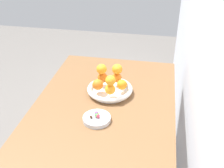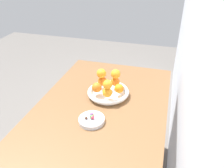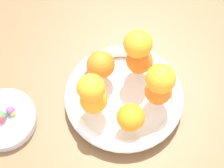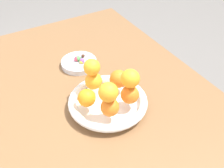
{
  "view_description": "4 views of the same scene",
  "coord_description": "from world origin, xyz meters",
  "views": [
    {
      "loc": [
        1.23,
        0.27,
        1.62
      ],
      "look_at": [
        -0.09,
        0.02,
        0.81
      ],
      "focal_mm": 45.0,
      "sensor_mm": 36.0,
      "label": 1
    },
    {
      "loc": [
        0.99,
        0.33,
        1.52
      ],
      "look_at": [
        -0.1,
        0.04,
        0.83
      ],
      "focal_mm": 35.0,
      "sensor_mm": 36.0,
      "label": 2
    },
    {
      "loc": [
        0.01,
        0.33,
        1.43
      ],
      "look_at": [
        -0.07,
        0.02,
        0.86
      ],
      "focal_mm": 55.0,
      "sensor_mm": 36.0,
      "label": 3
    },
    {
      "loc": [
        -0.68,
        0.33,
        1.4
      ],
      "look_at": [
        -0.12,
        0.0,
        0.85
      ],
      "focal_mm": 45.0,
      "sensor_mm": 36.0,
      "label": 4
    }
  ],
  "objects": [
    {
      "name": "candy_ball_1",
      "position": [
        0.16,
        0.0,
        0.77
      ],
      "size": [
        0.02,
        0.02,
        0.02
      ],
      "primitive_type": "sphere",
      "color": "#C6384C",
      "rests_on": "candy_dish"
    },
    {
      "name": "orange_1",
      "position": [
        -0.15,
        -0.04,
        0.81
      ],
      "size": [
        0.06,
        0.06,
        0.06
      ],
      "primitive_type": "sphere",
      "color": "orange",
      "rests_on": "fruit_bowl"
    },
    {
      "name": "orange_6",
      "position": [
        -0.16,
        0.04,
        0.87
      ],
      "size": [
        0.06,
        0.06,
        0.06
      ],
      "primitive_type": "sphere",
      "color": "orange",
      "rests_on": "orange_0"
    },
    {
      "name": "candy_dish",
      "position": [
        0.16,
        -0.01,
        0.75
      ],
      "size": [
        0.14,
        0.14,
        0.02
      ],
      "primitive_type": "cylinder",
      "color": "silver",
      "rests_on": "dining_table"
    },
    {
      "name": "candy_ball_0",
      "position": [
        0.14,
        -0.01,
        0.77
      ],
      "size": [
        0.01,
        0.01,
        0.01
      ],
      "primitive_type": "sphere",
      "color": "gold",
      "rests_on": "candy_dish"
    },
    {
      "name": "fruit_bowl",
      "position": [
        -0.1,
        0.01,
        0.76
      ],
      "size": [
        0.26,
        0.26,
        0.04
      ],
      "color": "white",
      "rests_on": "dining_table"
    },
    {
      "name": "dining_table",
      "position": [
        0.0,
        0.0,
        0.65
      ],
      "size": [
        1.1,
        0.76,
        0.74
      ],
      "color": "brown",
      "rests_on": "ground_plane"
    },
    {
      "name": "orange_7",
      "position": [
        -0.03,
        0.03,
        0.87
      ],
      "size": [
        0.06,
        0.06,
        0.06
      ],
      "primitive_type": "sphere",
      "color": "orange",
      "rests_on": "orange_3"
    },
    {
      "name": "candy_ball_2",
      "position": [
        0.16,
        -0.01,
        0.77
      ],
      "size": [
        0.02,
        0.02,
        0.02
      ],
      "primitive_type": "sphere",
      "color": "#4C9947",
      "rests_on": "candy_dish"
    },
    {
      "name": "orange_3",
      "position": [
        -0.03,
        0.02,
        0.81
      ],
      "size": [
        0.06,
        0.06,
        0.06
      ],
      "primitive_type": "sphere",
      "color": "orange",
      "rests_on": "fruit_bowl"
    },
    {
      "name": "orange_0",
      "position": [
        -0.17,
        0.04,
        0.81
      ],
      "size": [
        0.06,
        0.06,
        0.06
      ],
      "primitive_type": "sphere",
      "color": "orange",
      "rests_on": "fruit_bowl"
    },
    {
      "name": "orange_2",
      "position": [
        -0.07,
        -0.05,
        0.81
      ],
      "size": [
        0.06,
        0.06,
        0.06
      ],
      "primitive_type": "sphere",
      "color": "orange",
      "rests_on": "fruit_bowl"
    },
    {
      "name": "orange_5",
      "position": [
        -0.14,
        -0.05,
        0.87
      ],
      "size": [
        0.06,
        0.06,
        0.06
      ],
      "primitive_type": "sphere",
      "color": "orange",
      "rests_on": "orange_1"
    },
    {
      "name": "candy_ball_3",
      "position": [
        0.14,
        -0.01,
        0.77
      ],
      "size": [
        0.02,
        0.02,
        0.02
      ],
      "primitive_type": "sphere",
      "color": "#8C4C99",
      "rests_on": "candy_dish"
    },
    {
      "name": "orange_4",
      "position": [
        -0.09,
        0.08,
        0.81
      ],
      "size": [
        0.06,
        0.06,
        0.06
      ],
      "primitive_type": "sphere",
      "color": "orange",
      "rests_on": "fruit_bowl"
    }
  ]
}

